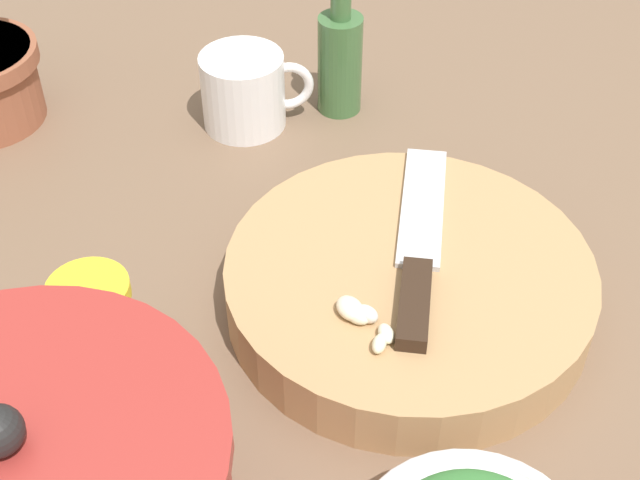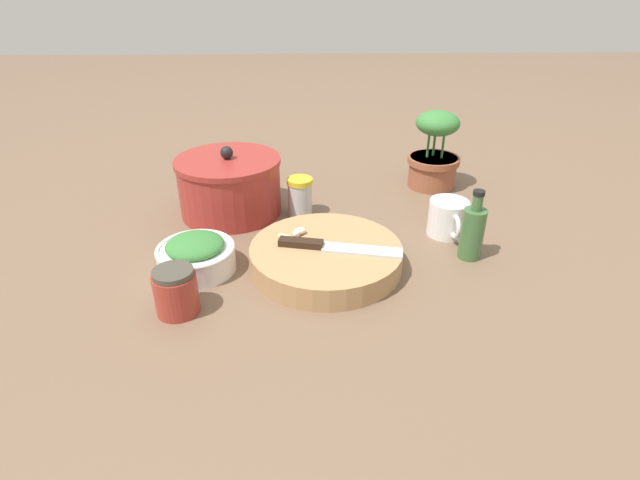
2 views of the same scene
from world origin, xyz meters
name	(u,v)px [view 1 (image 1 of 2)]	position (x,y,z in m)	size (l,w,h in m)	color
ground_plane	(322,279)	(0.00, 0.00, 0.00)	(5.00, 5.00, 0.00)	brown
cutting_board	(408,285)	(-0.03, -0.07, 0.02)	(0.29, 0.29, 0.04)	tan
chef_knife	(419,250)	(-0.02, -0.07, 0.05)	(0.23, 0.07, 0.01)	black
garlic_cloves	(363,318)	(-0.09, -0.02, 0.05)	(0.06, 0.04, 0.01)	#ECECCA
spice_jar	(97,328)	(-0.08, 0.17, 0.04)	(0.06, 0.06, 0.09)	silver
coffee_mug	(245,91)	(0.23, 0.06, 0.04)	(0.08, 0.11, 0.08)	white
oil_bottle	(340,60)	(0.25, -0.04, 0.06)	(0.04, 0.04, 0.14)	#3D6638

